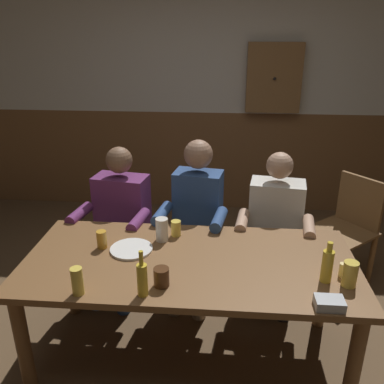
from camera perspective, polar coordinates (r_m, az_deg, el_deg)
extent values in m
plane|color=brown|center=(2.92, -0.21, -20.91)|extent=(7.48, 7.48, 0.00)
cube|color=beige|center=(4.52, 2.51, 20.46)|extent=(6.24, 0.12, 1.48)
cube|color=brown|center=(4.74, 2.25, 4.51)|extent=(6.24, 0.12, 1.12)
cube|color=brown|center=(2.43, -0.38, -9.86)|extent=(1.95, 0.90, 0.04)
cylinder|color=brown|center=(2.60, -22.58, -19.38)|extent=(0.08, 0.08, 0.68)
cylinder|color=brown|center=(2.46, 21.76, -21.84)|extent=(0.08, 0.08, 0.68)
cylinder|color=brown|center=(3.13, -16.63, -10.78)|extent=(0.08, 0.08, 0.68)
cylinder|color=brown|center=(3.02, 17.93, -12.24)|extent=(0.08, 0.08, 0.68)
cube|color=#6B2D66|center=(3.18, -9.75, -2.03)|extent=(0.43, 0.28, 0.49)
sphere|color=brown|center=(3.05, -10.20, 4.43)|extent=(0.20, 0.20, 0.20)
cylinder|color=#2D4C84|center=(3.12, -8.66, -7.10)|extent=(0.19, 0.41, 0.13)
cylinder|color=#2D4C84|center=(3.21, -12.31, -6.56)|extent=(0.19, 0.41, 0.13)
cylinder|color=#2D4C84|center=(3.11, -9.78, -13.15)|extent=(0.10, 0.10, 0.42)
cylinder|color=#2D4C84|center=(3.20, -13.47, -12.43)|extent=(0.10, 0.10, 0.42)
cylinder|color=#6B2D66|center=(2.88, -7.52, -4.00)|extent=(0.12, 0.29, 0.08)
cylinder|color=#6B2D66|center=(3.07, -15.54, -2.99)|extent=(0.12, 0.29, 0.08)
cube|color=#2D4C84|center=(3.08, 0.85, -1.98)|extent=(0.38, 0.27, 0.55)
sphere|color=#9E755B|center=(2.94, 0.90, 5.32)|extent=(0.21, 0.21, 0.21)
cylinder|color=#997F60|center=(3.04, 1.95, -7.66)|extent=(0.19, 0.43, 0.13)
cylinder|color=#997F60|center=(3.08, -1.59, -7.24)|extent=(0.19, 0.43, 0.13)
cylinder|color=#997F60|center=(3.02, 1.03, -14.00)|extent=(0.10, 0.10, 0.42)
cylinder|color=#997F60|center=(3.06, -2.59, -13.47)|extent=(0.10, 0.10, 0.42)
cylinder|color=#2D4C84|center=(2.81, 3.79, -3.88)|extent=(0.12, 0.29, 0.08)
cylinder|color=#2D4C84|center=(2.90, -4.22, -3.02)|extent=(0.12, 0.29, 0.08)
cube|color=silver|center=(3.11, 11.69, -2.80)|extent=(0.42, 0.29, 0.49)
sphere|color=tan|center=(2.98, 12.23, 3.66)|extent=(0.19, 0.19, 0.19)
cylinder|color=black|center=(3.10, 13.31, -7.73)|extent=(0.18, 0.40, 0.13)
cylinder|color=black|center=(3.10, 9.29, -7.41)|extent=(0.18, 0.40, 0.13)
cylinder|color=black|center=(3.08, 12.86, -13.83)|extent=(0.10, 0.10, 0.42)
cylinder|color=black|center=(3.08, 8.73, -13.50)|extent=(0.10, 0.10, 0.42)
cylinder|color=tan|center=(2.88, 16.09, -4.83)|extent=(0.12, 0.29, 0.08)
cylinder|color=tan|center=(2.88, 7.06, -4.10)|extent=(0.12, 0.29, 0.08)
cube|color=brown|center=(3.53, 20.22, -5.27)|extent=(0.62, 0.62, 0.02)
cube|color=brown|center=(3.60, 22.53, -1.22)|extent=(0.28, 0.32, 0.42)
cylinder|color=brown|center=(3.41, 20.42, -10.76)|extent=(0.04, 0.04, 0.44)
cylinder|color=brown|center=(3.59, 15.49, -8.32)|extent=(0.04, 0.04, 0.44)
cylinder|color=brown|center=(3.69, 23.88, -8.63)|extent=(0.04, 0.04, 0.44)
cylinder|color=brown|center=(3.87, 19.15, -6.50)|extent=(0.04, 0.04, 0.44)
cylinder|color=#F9E08C|center=(2.40, 20.34, -10.21)|extent=(0.04, 0.04, 0.08)
cube|color=#B2B7BC|center=(2.15, 18.73, -14.57)|extent=(0.14, 0.10, 0.05)
cylinder|color=white|center=(2.54, -8.51, -7.92)|extent=(0.26, 0.26, 0.01)
cylinder|color=gold|center=(2.31, 18.43, -9.86)|extent=(0.06, 0.06, 0.18)
cylinder|color=gold|center=(2.25, 18.79, -7.31)|extent=(0.03, 0.03, 0.05)
cylinder|color=gold|center=(2.10, -6.99, -12.18)|extent=(0.05, 0.05, 0.18)
cylinder|color=gold|center=(2.04, -7.16, -9.20)|extent=(0.02, 0.02, 0.08)
cylinder|color=#E5C64C|center=(2.19, -15.80, -11.94)|extent=(0.06, 0.06, 0.15)
cylinder|color=#E5C64C|center=(2.32, 21.29, -10.68)|extent=(0.08, 0.08, 0.14)
cylinder|color=#E5C64C|center=(2.66, -2.26, -5.11)|extent=(0.06, 0.06, 0.10)
cylinder|color=white|center=(2.60, -4.25, -5.28)|extent=(0.08, 0.08, 0.15)
cylinder|color=#4C2D19|center=(2.18, -4.31, -11.82)|extent=(0.08, 0.08, 0.10)
cylinder|color=gold|center=(2.58, -12.55, -6.52)|extent=(0.06, 0.06, 0.11)
cube|color=brown|center=(4.44, 11.43, 15.43)|extent=(0.56, 0.12, 0.70)
sphere|color=black|center=(4.36, 11.53, 15.31)|extent=(0.03, 0.03, 0.03)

